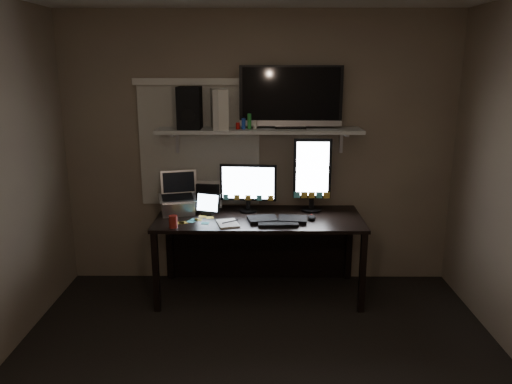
{
  "coord_description": "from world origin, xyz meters",
  "views": [
    {
      "loc": [
        0.0,
        -2.76,
        2.04
      ],
      "look_at": [
        -0.03,
        1.25,
        1.0
      ],
      "focal_mm": 35.0,
      "sensor_mm": 36.0,
      "label": 1
    }
  ],
  "objects_px": {
    "cup": "(173,222)",
    "laptop": "(177,194)",
    "desk": "(259,231)",
    "keyboard": "(278,219)",
    "mouse": "(312,218)",
    "tv": "(291,97)",
    "monitor_landscape": "(248,188)",
    "tablet": "(208,204)",
    "speaker": "(190,108)",
    "monitor_portrait": "(312,175)",
    "game_console": "(219,109)"
  },
  "relations": [
    {
      "from": "desk",
      "to": "laptop",
      "type": "height_order",
      "value": "laptop"
    },
    {
      "from": "mouse",
      "to": "speaker",
      "type": "height_order",
      "value": "speaker"
    },
    {
      "from": "cup",
      "to": "laptop",
      "type": "bearing_deg",
      "value": 93.51
    },
    {
      "from": "laptop",
      "to": "tv",
      "type": "bearing_deg",
      "value": -6.02
    },
    {
      "from": "mouse",
      "to": "tv",
      "type": "height_order",
      "value": "tv"
    },
    {
      "from": "mouse",
      "to": "tv",
      "type": "bearing_deg",
      "value": 116.84
    },
    {
      "from": "keyboard",
      "to": "tablet",
      "type": "xyz_separation_m",
      "value": [
        -0.61,
        0.19,
        0.09
      ]
    },
    {
      "from": "monitor_portrait",
      "to": "keyboard",
      "type": "bearing_deg",
      "value": -133.12
    },
    {
      "from": "mouse",
      "to": "speaker",
      "type": "relative_size",
      "value": 0.29
    },
    {
      "from": "game_console",
      "to": "speaker",
      "type": "relative_size",
      "value": 0.95
    },
    {
      "from": "monitor_landscape",
      "to": "game_console",
      "type": "relative_size",
      "value": 1.47
    },
    {
      "from": "monitor_landscape",
      "to": "mouse",
      "type": "relative_size",
      "value": 4.81
    },
    {
      "from": "monitor_portrait",
      "to": "speaker",
      "type": "height_order",
      "value": "speaker"
    },
    {
      "from": "game_console",
      "to": "mouse",
      "type": "bearing_deg",
      "value": -38.72
    },
    {
      "from": "laptop",
      "to": "desk",
      "type": "bearing_deg",
      "value": -12.64
    },
    {
      "from": "cup",
      "to": "tv",
      "type": "bearing_deg",
      "value": 28.96
    },
    {
      "from": "desk",
      "to": "game_console",
      "type": "distance_m",
      "value": 1.16
    },
    {
      "from": "keyboard",
      "to": "mouse",
      "type": "xyz_separation_m",
      "value": [
        0.3,
        0.04,
        0.0
      ]
    },
    {
      "from": "tablet",
      "to": "speaker",
      "type": "bearing_deg",
      "value": 157.98
    },
    {
      "from": "keyboard",
      "to": "game_console",
      "type": "xyz_separation_m",
      "value": [
        -0.51,
        0.33,
        0.91
      ]
    },
    {
      "from": "mouse",
      "to": "cup",
      "type": "distance_m",
      "value": 1.18
    },
    {
      "from": "monitor_portrait",
      "to": "game_console",
      "type": "xyz_separation_m",
      "value": [
        -0.83,
        0.02,
        0.58
      ]
    },
    {
      "from": "mouse",
      "to": "speaker",
      "type": "distance_m",
      "value": 1.43
    },
    {
      "from": "monitor_landscape",
      "to": "tv",
      "type": "bearing_deg",
      "value": 18.43
    },
    {
      "from": "cup",
      "to": "tv",
      "type": "height_order",
      "value": "tv"
    },
    {
      "from": "monitor_portrait",
      "to": "desk",
      "type": "bearing_deg",
      "value": -169.31
    },
    {
      "from": "tablet",
      "to": "speaker",
      "type": "xyz_separation_m",
      "value": [
        -0.15,
        0.13,
        0.83
      ]
    },
    {
      "from": "monitor_portrait",
      "to": "game_console",
      "type": "distance_m",
      "value": 1.01
    },
    {
      "from": "speaker",
      "to": "monitor_landscape",
      "type": "bearing_deg",
      "value": -3.7
    },
    {
      "from": "tv",
      "to": "laptop",
      "type": "bearing_deg",
      "value": -169.95
    },
    {
      "from": "monitor_landscape",
      "to": "tablet",
      "type": "xyz_separation_m",
      "value": [
        -0.36,
        -0.1,
        -0.12
      ]
    },
    {
      "from": "desk",
      "to": "laptop",
      "type": "bearing_deg",
      "value": -178.04
    },
    {
      "from": "monitor_portrait",
      "to": "tablet",
      "type": "xyz_separation_m",
      "value": [
        -0.93,
        -0.13,
        -0.24
      ]
    },
    {
      "from": "desk",
      "to": "tv",
      "type": "relative_size",
      "value": 2.0
    },
    {
      "from": "tablet",
      "to": "tv",
      "type": "xyz_separation_m",
      "value": [
        0.73,
        0.18,
        0.92
      ]
    },
    {
      "from": "monitor_landscape",
      "to": "laptop",
      "type": "relative_size",
      "value": 1.4
    },
    {
      "from": "mouse",
      "to": "cup",
      "type": "relative_size",
      "value": 1.04
    },
    {
      "from": "monitor_landscape",
      "to": "cup",
      "type": "xyz_separation_m",
      "value": [
        -0.61,
        -0.45,
        -0.17
      ]
    },
    {
      "from": "keyboard",
      "to": "laptop",
      "type": "height_order",
      "value": "laptop"
    },
    {
      "from": "keyboard",
      "to": "desk",
      "type": "bearing_deg",
      "value": 120.75
    },
    {
      "from": "desk",
      "to": "laptop",
      "type": "relative_size",
      "value": 4.96
    },
    {
      "from": "keyboard",
      "to": "game_console",
      "type": "height_order",
      "value": "game_console"
    },
    {
      "from": "desk",
      "to": "cup",
      "type": "relative_size",
      "value": 17.73
    },
    {
      "from": "keyboard",
      "to": "cup",
      "type": "bearing_deg",
      "value": -171.02
    },
    {
      "from": "keyboard",
      "to": "cup",
      "type": "relative_size",
      "value": 5.04
    },
    {
      "from": "desk",
      "to": "keyboard",
      "type": "height_order",
      "value": "keyboard"
    },
    {
      "from": "cup",
      "to": "keyboard",
      "type": "bearing_deg",
      "value": 11.28
    },
    {
      "from": "desk",
      "to": "mouse",
      "type": "height_order",
      "value": "mouse"
    },
    {
      "from": "desk",
      "to": "speaker",
      "type": "bearing_deg",
      "value": 172.97
    },
    {
      "from": "keyboard",
      "to": "monitor_landscape",
      "type": "bearing_deg",
      "value": 130.01
    }
  ]
}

